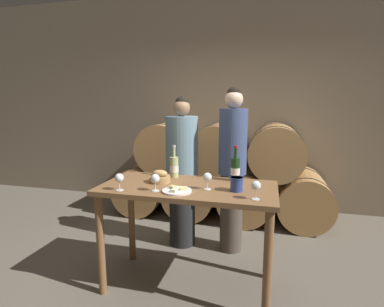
% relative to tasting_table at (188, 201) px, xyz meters
% --- Properties ---
extents(ground_plane, '(10.00, 10.00, 0.00)m').
position_rel_tasting_table_xyz_m(ground_plane, '(0.00, 0.00, -0.77)').
color(ground_plane, '#665E51').
extents(stone_wall_back, '(10.00, 0.12, 3.20)m').
position_rel_tasting_table_xyz_m(stone_wall_back, '(0.00, 2.26, 0.83)').
color(stone_wall_back, '#7F705B').
rests_on(stone_wall_back, ground_plane).
extents(barrel_stack, '(2.93, 0.89, 1.32)m').
position_rel_tasting_table_xyz_m(barrel_stack, '(-0.00, 1.70, -0.16)').
color(barrel_stack, '#A87A47').
rests_on(barrel_stack, ground_plane).
extents(tasting_table, '(1.46, 0.70, 0.91)m').
position_rel_tasting_table_xyz_m(tasting_table, '(0.00, 0.00, 0.00)').
color(tasting_table, brown).
rests_on(tasting_table, ground_plane).
extents(person_left, '(0.35, 0.35, 1.66)m').
position_rel_tasting_table_xyz_m(person_left, '(-0.27, 0.75, 0.07)').
color(person_left, '#232326').
rests_on(person_left, ground_plane).
extents(person_right, '(0.29, 0.29, 1.75)m').
position_rel_tasting_table_xyz_m(person_right, '(0.28, 0.75, 0.14)').
color(person_right, '#4C4238').
rests_on(person_right, ground_plane).
extents(wine_bottle_red, '(0.08, 0.08, 0.31)m').
position_rel_tasting_table_xyz_m(wine_bottle_red, '(0.36, 0.26, 0.24)').
color(wine_bottle_red, '#193819').
rests_on(wine_bottle_red, tasting_table).
extents(wine_bottle_white, '(0.08, 0.08, 0.30)m').
position_rel_tasting_table_xyz_m(wine_bottle_white, '(-0.20, 0.25, 0.24)').
color(wine_bottle_white, '#ADBC7F').
rests_on(wine_bottle_white, tasting_table).
extents(blue_crock, '(0.11, 0.11, 0.11)m').
position_rel_tasting_table_xyz_m(blue_crock, '(0.41, -0.05, 0.20)').
color(blue_crock, navy).
rests_on(blue_crock, tasting_table).
extents(bread_basket, '(0.18, 0.18, 0.11)m').
position_rel_tasting_table_xyz_m(bread_basket, '(-0.26, 0.04, 0.18)').
color(bread_basket, '#A87F4C').
rests_on(bread_basket, tasting_table).
extents(cheese_plate, '(0.23, 0.23, 0.04)m').
position_rel_tasting_table_xyz_m(cheese_plate, '(-0.04, -0.18, 0.15)').
color(cheese_plate, white).
rests_on(cheese_plate, tasting_table).
extents(wine_glass_far_left, '(0.07, 0.07, 0.14)m').
position_rel_tasting_table_xyz_m(wine_glass_far_left, '(-0.49, -0.26, 0.24)').
color(wine_glass_far_left, white).
rests_on(wine_glass_far_left, tasting_table).
extents(wine_glass_left, '(0.07, 0.07, 0.14)m').
position_rel_tasting_table_xyz_m(wine_glass_left, '(-0.21, -0.20, 0.24)').
color(wine_glass_left, white).
rests_on(wine_glass_left, tasting_table).
extents(wine_glass_center, '(0.07, 0.07, 0.14)m').
position_rel_tasting_table_xyz_m(wine_glass_center, '(0.18, -0.06, 0.24)').
color(wine_glass_center, white).
rests_on(wine_glass_center, tasting_table).
extents(wine_glass_right, '(0.07, 0.07, 0.14)m').
position_rel_tasting_table_xyz_m(wine_glass_right, '(0.56, -0.22, 0.24)').
color(wine_glass_right, white).
rests_on(wine_glass_right, tasting_table).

